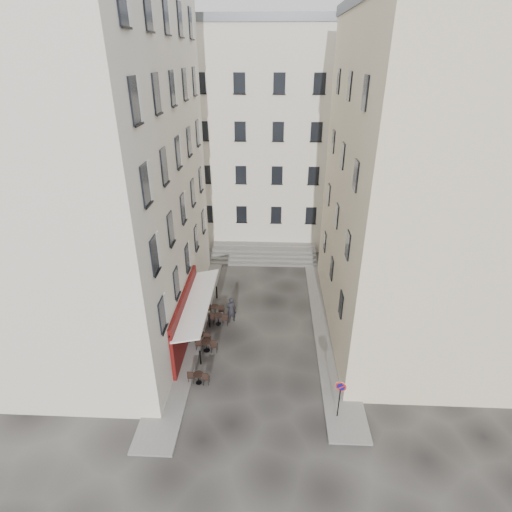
# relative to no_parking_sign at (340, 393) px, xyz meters

# --- Properties ---
(ground) EXTENTS (90.00, 90.00, 0.00)m
(ground) POSITION_rel_no_parking_sign_xyz_m (-4.08, 4.47, -1.63)
(ground) COLOR black
(ground) RESTS_ON ground
(sidewalk_left) EXTENTS (2.00, 22.00, 0.12)m
(sidewalk_left) POSITION_rel_no_parking_sign_xyz_m (-8.58, 8.47, -1.57)
(sidewalk_left) COLOR slate
(sidewalk_left) RESTS_ON ground
(sidewalk_right) EXTENTS (2.00, 18.00, 0.12)m
(sidewalk_right) POSITION_rel_no_parking_sign_xyz_m (0.42, 7.47, -1.57)
(sidewalk_right) COLOR slate
(sidewalk_right) RESTS_ON ground
(building_left) EXTENTS (12.20, 16.20, 20.60)m
(building_left) POSITION_rel_no_parking_sign_xyz_m (-14.58, 7.47, 8.67)
(building_left) COLOR beige
(building_left) RESTS_ON ground
(building_right) EXTENTS (12.20, 14.20, 18.60)m
(building_right) POSITION_rel_no_parking_sign_xyz_m (6.42, 7.97, 7.67)
(building_right) COLOR beige
(building_right) RESTS_ON ground
(building_back) EXTENTS (18.20, 10.20, 18.60)m
(building_back) POSITION_rel_no_parking_sign_xyz_m (-5.08, 23.47, 7.67)
(building_back) COLOR beige
(building_back) RESTS_ON ground
(cafe_storefront) EXTENTS (1.74, 7.30, 3.50)m
(cafe_storefront) POSITION_rel_no_parking_sign_xyz_m (-8.39, 5.47, 0.24)
(cafe_storefront) COLOR #4D0D0B
(cafe_storefront) RESTS_ON ground
(stone_steps) EXTENTS (9.00, 3.15, 0.80)m
(stone_steps) POSITION_rel_no_parking_sign_xyz_m (-4.08, 17.05, -1.23)
(stone_steps) COLOR slate
(stone_steps) RESTS_ON ground
(bollard_near) EXTENTS (0.12, 0.12, 0.98)m
(bollard_near) POSITION_rel_no_parking_sign_xyz_m (-7.33, 3.47, -1.11)
(bollard_near) COLOR black
(bollard_near) RESTS_ON ground
(bollard_mid) EXTENTS (0.12, 0.12, 0.98)m
(bollard_mid) POSITION_rel_no_parking_sign_xyz_m (-7.33, 6.97, -1.11)
(bollard_mid) COLOR black
(bollard_mid) RESTS_ON ground
(bollard_far) EXTENTS (0.12, 0.12, 0.98)m
(bollard_far) POSITION_rel_no_parking_sign_xyz_m (-7.33, 10.47, -1.11)
(bollard_far) COLOR black
(bollard_far) RESTS_ON ground
(no_parking_sign) EXTENTS (0.50, 0.20, 2.31)m
(no_parking_sign) POSITION_rel_no_parking_sign_xyz_m (0.00, 0.00, 0.00)
(no_parking_sign) COLOR black
(no_parking_sign) RESTS_ON ground
(bistro_table_a) EXTENTS (1.17, 0.55, 0.82)m
(bistro_table_a) POSITION_rel_no_parking_sign_xyz_m (-7.17, 2.00, -1.21)
(bistro_table_a) COLOR black
(bistro_table_a) RESTS_ON ground
(bistro_table_b) EXTENTS (1.31, 0.61, 0.92)m
(bistro_table_b) POSITION_rel_no_parking_sign_xyz_m (-7.14, 4.63, -1.17)
(bistro_table_b) COLOR black
(bistro_table_b) RESTS_ON ground
(bistro_table_c) EXTENTS (1.36, 0.64, 0.96)m
(bistro_table_c) POSITION_rel_no_parking_sign_xyz_m (-7.65, 5.28, -1.15)
(bistro_table_c) COLOR black
(bistro_table_c) RESTS_ON ground
(bistro_table_d) EXTENTS (1.32, 0.62, 0.93)m
(bistro_table_d) POSITION_rel_no_parking_sign_xyz_m (-6.80, 7.30, -1.16)
(bistro_table_d) COLOR black
(bistro_table_d) RESTS_ON ground
(bistro_table_e) EXTENTS (1.28, 0.60, 0.90)m
(bistro_table_e) POSITION_rel_no_parking_sign_xyz_m (-7.15, 8.33, -1.17)
(bistro_table_e) COLOR black
(bistro_table_e) RESTS_ON ground
(pedestrian) EXTENTS (0.81, 0.71, 1.86)m
(pedestrian) POSITION_rel_no_parking_sign_xyz_m (-5.97, 7.66, -0.71)
(pedestrian) COLOR black
(pedestrian) RESTS_ON ground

